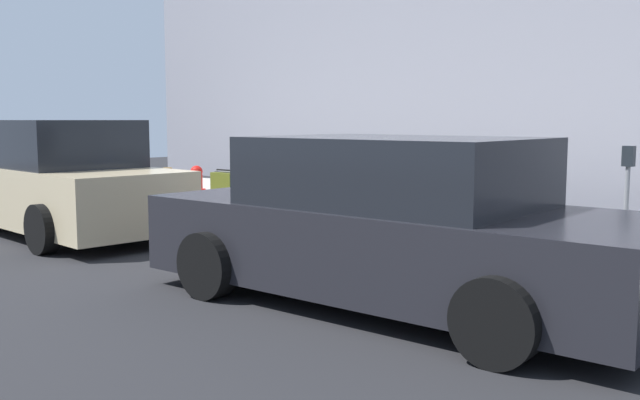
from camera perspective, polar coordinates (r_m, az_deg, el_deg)
The scene contains 17 objects.
ground_plane at distance 9.82m, azimuth -1.83°, elevation -3.43°, with size 40.00×40.00×0.00m, color black.
sidewalk_curb at distance 11.72m, azimuth 6.64°, elevation -1.50°, with size 18.00×5.00×0.14m, color #ADA89E.
suitcase_navy_0 at distance 8.54m, azimuth 15.47°, elevation -1.80°, with size 0.47×0.27×0.77m.
suitcase_teal_1 at distance 8.91m, azimuth 12.25°, elevation -1.60°, with size 0.50×0.21×0.84m.
suitcase_olive_2 at distance 9.16m, azimuth 8.71°, elevation -1.32°, with size 0.48×0.26×0.95m.
suitcase_red_3 at distance 9.48m, azimuth 6.10°, elevation -1.08°, with size 0.35×0.26×0.83m.
suitcase_maroon_4 at distance 9.70m, azimuth 3.54°, elevation -0.40°, with size 0.37×0.22×0.98m.
suitcase_silver_5 at distance 10.08m, azimuth 1.47°, elevation -0.12°, with size 0.42×0.23×0.84m.
suitcase_black_6 at distance 10.40m, azimuth -1.24°, elevation -0.66°, with size 0.47×0.27×0.84m.
suitcase_navy_7 at distance 10.84m, azimuth -3.39°, elevation 0.21°, with size 0.49×0.25×0.79m.
suitcase_teal_8 at distance 11.26m, azimuth -5.57°, elevation 0.09°, with size 0.45×0.24×0.94m.
suitcase_olive_9 at distance 11.68m, azimuth -7.59°, elevation 0.52°, with size 0.47×0.26×0.75m.
fire_hydrant at distance 12.35m, azimuth -9.86°, elevation 1.05°, with size 0.39×0.21×0.77m.
bollard_post at distance 12.75m, azimuth -12.09°, elevation 0.97°, with size 0.15×0.15×0.71m, color brown.
parking_meter at distance 8.31m, azimuth 23.43°, elevation 0.96°, with size 0.12×0.09×1.27m.
parked_car_charcoal_0 at distance 6.50m, azimuth 6.02°, elevation -2.10°, with size 4.82×2.27×1.53m.
parked_car_beige_1 at distance 11.23m, azimuth -20.32°, elevation 1.46°, with size 4.86×2.20×1.68m.
Camera 1 is at (-6.68, 6.99, 1.69)m, focal length 39.86 mm.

